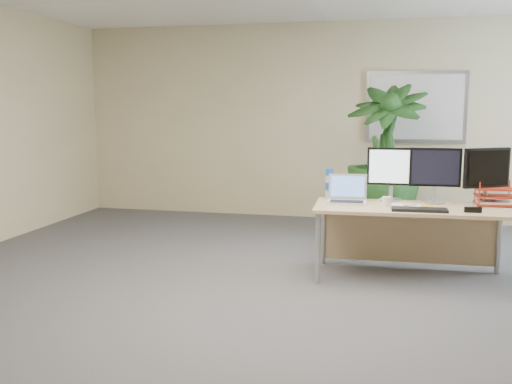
% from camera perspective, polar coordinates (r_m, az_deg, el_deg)
% --- Properties ---
extents(floor, '(8.00, 8.00, 0.00)m').
position_cam_1_polar(floor, '(4.33, 0.67, -12.55)').
color(floor, '#434347').
rests_on(floor, ground).
extents(back_wall, '(7.00, 0.04, 2.70)m').
position_cam_1_polar(back_wall, '(8.00, 6.95, 6.99)').
color(back_wall, beige).
rests_on(back_wall, floor).
extents(whiteboard, '(1.30, 0.04, 0.95)m').
position_cam_1_polar(whiteboard, '(7.92, 15.70, 8.17)').
color(whiteboard, '#9F9FA3').
rests_on(whiteboard, back_wall).
extents(desk, '(1.76, 0.79, 0.67)m').
position_cam_1_polar(desk, '(5.44, 15.25, -2.67)').
color(desk, tan).
rests_on(desk, floor).
extents(floor_plant, '(1.02, 1.02, 1.50)m').
position_cam_1_polar(floor_plant, '(7.10, 12.71, 1.80)').
color(floor_plant, '#153A15').
rests_on(floor_plant, floor).
extents(monitor_left, '(0.46, 0.21, 0.51)m').
position_cam_1_polar(monitor_left, '(5.54, 13.40, 2.10)').
color(monitor_left, '#A9A9AE').
rests_on(monitor_left, desk).
extents(monitor_right, '(0.46, 0.21, 0.51)m').
position_cam_1_polar(monitor_right, '(5.52, 17.46, 1.96)').
color(monitor_right, '#A9A9AE').
rests_on(monitor_right, desk).
extents(monitor_dark, '(0.43, 0.27, 0.52)m').
position_cam_1_polar(monitor_dark, '(5.58, 22.07, 1.83)').
color(monitor_dark, '#A9A9AE').
rests_on(monitor_dark, desk).
extents(laptop, '(0.37, 0.33, 0.26)m').
position_cam_1_polar(laptop, '(5.41, 9.10, -0.37)').
color(laptop, silver).
rests_on(laptop, desk).
extents(keyboard, '(0.47, 0.17, 0.03)m').
position_cam_1_polar(keyboard, '(5.10, 16.02, -1.70)').
color(keyboard, black).
rests_on(keyboard, desk).
extents(coffee_mug, '(0.12, 0.08, 0.09)m').
position_cam_1_polar(coffee_mug, '(5.23, 12.88, -0.97)').
color(coffee_mug, white).
rests_on(coffee_mug, desk).
extents(spiral_notebook, '(0.28, 0.22, 0.01)m').
position_cam_1_polar(spiral_notebook, '(5.31, 14.75, -1.33)').
color(spiral_notebook, white).
rests_on(spiral_notebook, desk).
extents(orange_pen, '(0.12, 0.07, 0.01)m').
position_cam_1_polar(orange_pen, '(5.28, 15.15, -1.29)').
color(orange_pen, '#D65F17').
rests_on(orange_pen, spiral_notebook).
extents(yellow_highlighter, '(0.11, 0.03, 0.01)m').
position_cam_1_polar(yellow_highlighter, '(5.30, 16.91, -1.42)').
color(yellow_highlighter, yellow).
rests_on(yellow_highlighter, desk).
extents(water_bottle, '(0.08, 0.08, 0.30)m').
position_cam_1_polar(water_bottle, '(5.56, 7.33, 0.73)').
color(water_bottle, '#B0BDCE').
rests_on(water_bottle, desk).
extents(letter_tray, '(0.34, 0.26, 0.15)m').
position_cam_1_polar(letter_tray, '(5.62, 22.72, -0.52)').
color(letter_tray, '#AA2814').
rests_on(letter_tray, desk).
extents(stapler, '(0.14, 0.04, 0.05)m').
position_cam_1_polar(stapler, '(5.18, 20.87, -1.67)').
color(stapler, black).
rests_on(stapler, desk).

